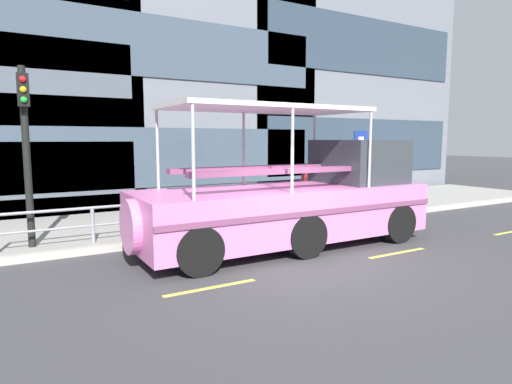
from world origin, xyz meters
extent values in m
plane|color=#3D3D3F|center=(0.00, 0.00, 0.00)|extent=(120.00, 120.00, 0.00)
cube|color=#99968E|center=(0.00, 5.60, 0.09)|extent=(32.00, 4.80, 0.18)
cube|color=#B2ADA3|center=(0.00, 3.11, 0.09)|extent=(32.00, 0.18, 0.18)
cube|color=#DBD64C|center=(-2.40, -0.44, 0.00)|extent=(1.80, 0.12, 0.01)
cube|color=#DBD64C|center=(2.40, -0.44, 0.00)|extent=(1.80, 0.12, 0.01)
cube|color=#3D4C5B|center=(-0.17, 8.37, 2.00)|extent=(12.68, 0.06, 2.20)
cube|color=#3D4C5B|center=(-0.17, 8.37, 6.00)|extent=(12.68, 0.06, 2.20)
cube|color=#2D3D4C|center=(9.92, 8.37, 2.36)|extent=(11.38, 0.06, 2.60)
cube|color=#2D3D4C|center=(9.92, 8.37, 7.09)|extent=(11.38, 0.06, 2.60)
cylinder|color=gray|center=(0.30, 3.45, 1.04)|extent=(12.12, 0.07, 0.07)
cylinder|color=gray|center=(0.30, 3.45, 0.61)|extent=(12.12, 0.06, 0.06)
cylinder|color=gray|center=(-3.74, 3.45, 0.61)|extent=(0.09, 0.09, 0.86)
cylinder|color=gray|center=(-1.72, 3.45, 0.61)|extent=(0.09, 0.09, 0.86)
cylinder|color=gray|center=(0.30, 3.45, 0.61)|extent=(0.09, 0.09, 0.86)
cylinder|color=gray|center=(2.32, 3.45, 0.61)|extent=(0.09, 0.09, 0.86)
cylinder|color=gray|center=(4.35, 3.45, 0.61)|extent=(0.09, 0.09, 0.86)
cylinder|color=gray|center=(6.37, 3.45, 0.61)|extent=(0.09, 0.09, 0.86)
cylinder|color=black|center=(-5.04, 3.77, 2.24)|extent=(0.16, 0.16, 4.11)
cube|color=black|center=(-5.04, 3.57, 3.74)|extent=(0.24, 0.20, 0.72)
sphere|color=red|center=(-5.04, 3.46, 3.96)|extent=(0.14, 0.14, 0.14)
sphere|color=gold|center=(-5.04, 3.46, 3.74)|extent=(0.14, 0.14, 0.14)
sphere|color=green|center=(-5.04, 3.46, 3.52)|extent=(0.14, 0.14, 0.14)
cylinder|color=#4C4F54|center=(5.20, 3.87, 1.55)|extent=(0.08, 0.08, 2.75)
cube|color=navy|center=(5.20, 3.82, 2.58)|extent=(0.60, 0.04, 0.76)
cube|color=white|center=(5.20, 3.80, 2.58)|extent=(0.24, 0.01, 0.36)
cube|color=pink|center=(0.48, 1.46, 0.88)|extent=(7.42, 2.50, 1.22)
cone|color=pink|center=(5.02, 1.46, 0.88)|extent=(1.67, 1.16, 1.16)
cylinder|color=pink|center=(-3.24, 1.46, 0.88)|extent=(0.37, 1.16, 1.16)
cube|color=#783F64|center=(0.48, 0.19, 1.04)|extent=(7.42, 0.04, 0.12)
sphere|color=white|center=(5.44, 1.46, 0.93)|extent=(0.22, 0.22, 0.22)
cube|color=#33383D|center=(2.89, 1.46, 2.07)|extent=(1.86, 2.10, 1.16)
cube|color=silver|center=(-0.08, 1.46, 3.39)|extent=(4.83, 2.30, 0.10)
cylinder|color=#B2B2B7|center=(2.21, 2.56, 2.42)|extent=(0.07, 0.07, 1.84)
cylinder|color=#B2B2B7|center=(2.21, 0.36, 2.42)|extent=(0.07, 0.07, 1.84)
cylinder|color=#B2B2B7|center=(-0.08, 2.56, 2.42)|extent=(0.07, 0.07, 1.84)
cylinder|color=#B2B2B7|center=(-0.08, 0.36, 2.42)|extent=(0.07, 0.07, 1.84)
cylinder|color=#B2B2B7|center=(-2.37, 2.56, 2.42)|extent=(0.07, 0.07, 1.84)
cylinder|color=#B2B2B7|center=(-2.37, 0.36, 2.42)|extent=(0.07, 0.07, 1.84)
cube|color=#783F64|center=(-0.08, 2.06, 1.94)|extent=(4.44, 0.28, 0.12)
cube|color=#783F64|center=(-0.08, 0.86, 1.94)|extent=(4.44, 0.28, 0.12)
cylinder|color=black|center=(3.26, 2.61, 0.50)|extent=(1.00, 0.28, 1.00)
cylinder|color=black|center=(3.26, 0.31, 0.50)|extent=(1.00, 0.28, 1.00)
cylinder|color=black|center=(0.29, 2.61, 0.50)|extent=(1.00, 0.28, 1.00)
cylinder|color=black|center=(0.29, 0.31, 0.50)|extent=(1.00, 0.28, 1.00)
cylinder|color=black|center=(-2.31, 2.61, 0.50)|extent=(1.00, 0.28, 1.00)
cylinder|color=black|center=(-2.31, 0.31, 0.50)|extent=(1.00, 0.28, 1.00)
cylinder|color=#1E2338|center=(3.44, 4.67, 0.56)|extent=(0.10, 0.10, 0.75)
cylinder|color=#1E2338|center=(3.40, 4.52, 0.56)|extent=(0.10, 0.10, 0.75)
cube|color=maroon|center=(3.42, 4.59, 1.20)|extent=(0.23, 0.31, 0.53)
cylinder|color=maroon|center=(3.47, 4.78, 1.17)|extent=(0.07, 0.07, 0.48)
cylinder|color=maroon|center=(3.37, 4.41, 1.17)|extent=(0.07, 0.07, 0.48)
sphere|color=#936B4C|center=(3.42, 4.59, 1.59)|extent=(0.21, 0.21, 0.21)
camera|label=1|loc=(-5.50, -7.39, 2.66)|focal=30.47mm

